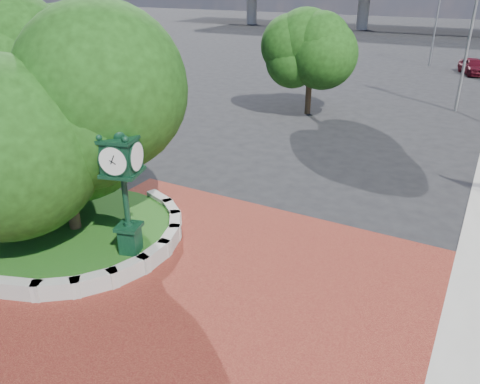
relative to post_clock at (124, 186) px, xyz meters
The scene contains 11 objects.
ground 3.51m from the post_clock, ahead, with size 200.00×200.00×0.00m, color black.
plaza 3.56m from the post_clock, 16.78° to the right, with size 12.00×12.00×0.04m, color maroon.
planter_wall 2.28m from the post_clock, 136.15° to the left, with size 2.96×6.77×0.54m.
grass_bed 3.47m from the post_clock, behind, with size 6.10×6.10×0.40m, color #184F16.
tree_planter 2.85m from the post_clock, behind, with size 5.20×5.20×6.33m.
tree_northwest 11.92m from the post_clock, 153.51° to the left, with size 5.60×5.60×6.93m.
tree_street 18.35m from the post_clock, 94.91° to the left, with size 4.40×4.40×5.45m.
post_clock is the anchor object (origin of this frame).
parked_car 37.85m from the post_clock, 80.36° to the left, with size 1.64×4.08×1.39m, color #4C0A17.
street_lamp_near 24.43m from the post_clock, 73.97° to the left, with size 2.10×1.03×9.88m.
street_lamp_far 40.36m from the post_clock, 86.34° to the left, with size 2.06×0.33×9.17m.
Camera 1 is at (6.07, -9.07, 7.80)m, focal length 35.00 mm.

